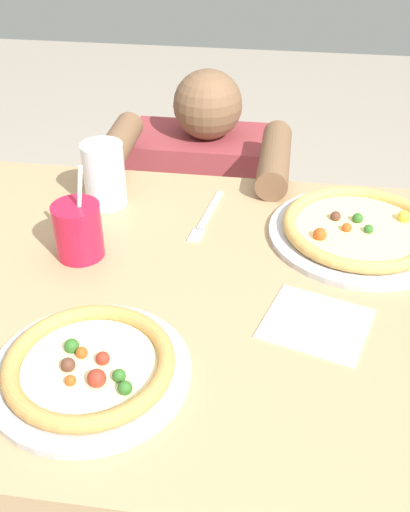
{
  "coord_description": "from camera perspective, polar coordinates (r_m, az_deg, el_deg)",
  "views": [
    {
      "loc": [
        0.17,
        -0.81,
        1.4
      ],
      "look_at": [
        0.04,
        0.06,
        0.78
      ],
      "focal_mm": 42.62,
      "sensor_mm": 36.0,
      "label": 1
    }
  ],
  "objects": [
    {
      "name": "drink_cup_colored",
      "position": [
        1.13,
        -11.82,
        2.37
      ],
      "size": [
        0.09,
        0.09,
        0.18
      ],
      "color": "red",
      "rests_on": "dining_table"
    },
    {
      "name": "dining_table",
      "position": [
        1.13,
        -2.61,
        -7.59
      ],
      "size": [
        1.23,
        0.85,
        0.75
      ],
      "color": "tan",
      "rests_on": "ground"
    },
    {
      "name": "water_cup_clear",
      "position": [
        1.28,
        -9.43,
        7.61
      ],
      "size": [
        0.09,
        0.09,
        0.13
      ],
      "color": "silver",
      "rests_on": "dining_table"
    },
    {
      "name": "pizza_far",
      "position": [
        1.21,
        14.26,
        2.41
      ],
      "size": [
        0.35,
        0.35,
        0.04
      ],
      "color": "#B7B7BC",
      "rests_on": "dining_table"
    },
    {
      "name": "fork",
      "position": [
        1.24,
        0.11,
        3.6
      ],
      "size": [
        0.05,
        0.2,
        0.0
      ],
      "color": "silver",
      "rests_on": "dining_table"
    },
    {
      "name": "diner_seated",
      "position": [
        1.81,
        0.19,
        1.47
      ],
      "size": [
        0.45,
        0.54,
        0.91
      ],
      "color": "#333847",
      "rests_on": "ground"
    },
    {
      "name": "paper_napkin",
      "position": [
        0.99,
        10.4,
        -6.23
      ],
      "size": [
        0.2,
        0.18,
        0.0
      ],
      "primitive_type": "cube",
      "rotation": [
        0.0,
        0.0,
        -0.3
      ],
      "color": "white",
      "rests_on": "dining_table"
    },
    {
      "name": "pizza_near",
      "position": [
        0.9,
        -10.76,
        -10.18
      ],
      "size": [
        0.29,
        0.29,
        0.04
      ],
      "color": "#B7B7BC",
      "rests_on": "dining_table"
    }
  ]
}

